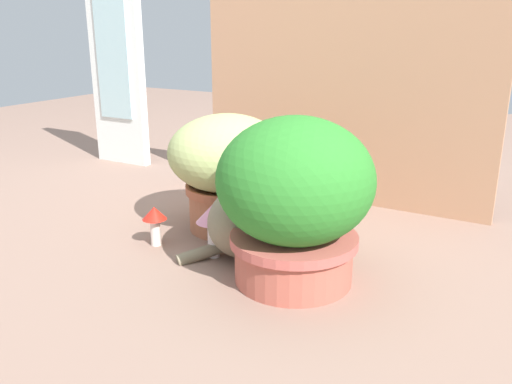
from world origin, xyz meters
TOP-DOWN VIEW (x-y plane):
  - ground_plane at (0.00, 0.00)m, footprint 6.00×6.00m
  - cardboard_backdrop at (0.10, 0.57)m, footprint 1.06×0.03m
  - window_panel_white at (-0.97, 0.60)m, footprint 0.28×0.05m
  - grass_planter at (-0.09, 0.12)m, footprint 0.36×0.36m
  - leafy_planter at (0.24, -0.10)m, footprint 0.38×0.38m
  - cat at (0.10, -0.02)m, footprint 0.32×0.32m
  - mushroom_ornament_pink at (-0.01, -0.08)m, footprint 0.09×0.09m
  - mushroom_ornament_red at (-0.20, -0.10)m, footprint 0.07×0.07m

SIDE VIEW (x-z plane):
  - ground_plane at x=0.00m, z-range 0.00..0.00m
  - mushroom_ornament_red at x=-0.20m, z-range 0.02..0.14m
  - mushroom_ornament_pink at x=-0.01m, z-range 0.04..0.19m
  - cat at x=0.10m, z-range -0.04..0.28m
  - grass_planter at x=-0.09m, z-range 0.02..0.38m
  - leafy_planter at x=0.24m, z-range 0.01..0.43m
  - cardboard_backdrop at x=0.10m, z-range 0.00..0.71m
  - window_panel_white at x=-0.97m, z-range 0.00..0.92m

